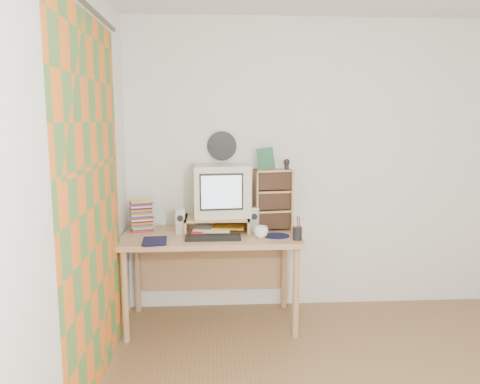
{
  "coord_description": "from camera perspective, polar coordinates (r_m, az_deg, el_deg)",
  "views": [
    {
      "loc": [
        -1.02,
        -2.26,
        1.65
      ],
      "look_at": [
        -0.8,
        1.33,
        1.09
      ],
      "focal_mm": 35.0,
      "sensor_mm": 36.0,
      "label": 1
    }
  ],
  "objects": [
    {
      "name": "cd_rack",
      "position": [
        3.85,
        4.02,
        -0.95
      ],
      "size": [
        0.32,
        0.19,
        0.5
      ],
      "primitive_type": "cube",
      "rotation": [
        0.0,
        0.0,
        0.12
      ],
      "color": "tan",
      "rests_on": "desk"
    },
    {
      "name": "back_wall",
      "position": [
        4.15,
        10.74,
        3.12
      ],
      "size": [
        3.5,
        0.0,
        3.5
      ],
      "primitive_type": "plane",
      "rotation": [
        1.57,
        0.0,
        0.0
      ],
      "color": "white",
      "rests_on": "floor"
    },
    {
      "name": "diary",
      "position": [
        3.54,
        -11.82,
        -5.76
      ],
      "size": [
        0.23,
        0.18,
        0.04
      ],
      "primitive_type": "imported",
      "rotation": [
        0.0,
        0.0,
        0.07
      ],
      "color": "black",
      "rests_on": "desk"
    },
    {
      "name": "crt_monitor",
      "position": [
        3.83,
        -2.32,
        0.21
      ],
      "size": [
        0.48,
        0.48,
        0.42
      ],
      "primitive_type": "cube",
      "rotation": [
        0.0,
        0.0,
        0.09
      ],
      "color": "beige",
      "rests_on": "monitor_riser"
    },
    {
      "name": "monitor_riser",
      "position": [
        3.82,
        -2.84,
        -3.39
      ],
      "size": [
        0.52,
        0.3,
        0.12
      ],
      "color": "tan",
      "rests_on": "desk"
    },
    {
      "name": "speaker_left",
      "position": [
        3.78,
        -7.26,
        -3.52
      ],
      "size": [
        0.08,
        0.08,
        0.2
      ],
      "primitive_type": "cube",
      "rotation": [
        0.0,
        0.0,
        0.01
      ],
      "color": "#B7B7BC",
      "rests_on": "desk"
    },
    {
      "name": "mousepad",
      "position": [
        3.68,
        4.45,
        -5.35
      ],
      "size": [
        0.26,
        0.26,
        0.0
      ],
      "primitive_type": "cylinder",
      "rotation": [
        0.0,
        0.0,
        0.3
      ],
      "color": "black",
      "rests_on": "desk"
    },
    {
      "name": "dvd_stack",
      "position": [
        3.89,
        -11.91,
        -2.94
      ],
      "size": [
        0.2,
        0.16,
        0.24
      ],
      "primitive_type": null,
      "rotation": [
        0.0,
        0.0,
        0.29
      ],
      "color": "brown",
      "rests_on": "desk"
    },
    {
      "name": "keyboard",
      "position": [
        3.58,
        -3.3,
        -5.55
      ],
      "size": [
        0.42,
        0.14,
        0.03
      ],
      "primitive_type": "cube",
      "rotation": [
        0.0,
        0.0,
        -0.01
      ],
      "color": "black",
      "rests_on": "desk"
    },
    {
      "name": "left_wall",
      "position": [
        2.41,
        -21.16,
        -1.41
      ],
      "size": [
        0.0,
        3.5,
        3.5
      ],
      "primitive_type": "plane",
      "rotation": [
        1.57,
        0.0,
        1.57
      ],
      "color": "white",
      "rests_on": "floor"
    },
    {
      "name": "webcam",
      "position": [
        3.82,
        5.72,
        3.4
      ],
      "size": [
        0.06,
        0.06,
        0.09
      ],
      "primitive_type": null,
      "rotation": [
        0.0,
        0.0,
        0.1
      ],
      "color": "black",
      "rests_on": "cd_rack"
    },
    {
      "name": "curtain",
      "position": [
        2.87,
        -17.41,
        -1.68
      ],
      "size": [
        0.0,
        2.2,
        2.2
      ],
      "primitive_type": "plane",
      "rotation": [
        1.57,
        0.0,
        1.57
      ],
      "color": "orange",
      "rests_on": "left_wall"
    },
    {
      "name": "desk",
      "position": [
        3.84,
        -3.56,
        -6.85
      ],
      "size": [
        1.4,
        0.7,
        0.75
      ],
      "color": "tan",
      "rests_on": "floor"
    },
    {
      "name": "red_box",
      "position": [
        3.64,
        -5.28,
        -5.23
      ],
      "size": [
        0.09,
        0.06,
        0.04
      ],
      "primitive_type": "cube",
      "rotation": [
        0.0,
        0.0,
        -0.22
      ],
      "color": "red",
      "rests_on": "desk"
    },
    {
      "name": "mug",
      "position": [
        3.62,
        2.55,
        -4.9
      ],
      "size": [
        0.12,
        0.12,
        0.09
      ],
      "primitive_type": "imported",
      "rotation": [
        0.0,
        0.0,
        0.08
      ],
      "color": "white",
      "rests_on": "desk"
    },
    {
      "name": "speaker_right",
      "position": [
        3.81,
        1.69,
        -3.33
      ],
      "size": [
        0.08,
        0.08,
        0.2
      ],
      "primitive_type": "cube",
      "rotation": [
        0.0,
        0.0,
        0.06
      ],
      "color": "#B7B7BC",
      "rests_on": "desk"
    },
    {
      "name": "wall_disc",
      "position": [
        3.99,
        -2.22,
        5.63
      ],
      "size": [
        0.25,
        0.02,
        0.25
      ],
      "primitive_type": "cylinder",
      "rotation": [
        1.57,
        0.0,
        0.0
      ],
      "color": "black",
      "rests_on": "back_wall"
    },
    {
      "name": "papers",
      "position": [
        3.86,
        -2.57,
        -4.39
      ],
      "size": [
        0.33,
        0.26,
        0.04
      ],
      "primitive_type": null,
      "rotation": [
        0.0,
        0.0,
        -0.16
      ],
      "color": "silver",
      "rests_on": "desk"
    },
    {
      "name": "game_box",
      "position": [
        3.82,
        3.14,
        4.09
      ],
      "size": [
        0.14,
        0.04,
        0.17
      ],
      "primitive_type": "cube",
      "rotation": [
        0.0,
        0.0,
        -0.05
      ],
      "color": "#164E2D",
      "rests_on": "cd_rack"
    },
    {
      "name": "pen_cup",
      "position": [
        3.57,
        7.01,
        -4.7
      ],
      "size": [
        0.09,
        0.09,
        0.14
      ],
      "primitive_type": null,
      "rotation": [
        0.0,
        0.0,
        -0.32
      ],
      "color": "black",
      "rests_on": "desk"
    }
  ]
}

